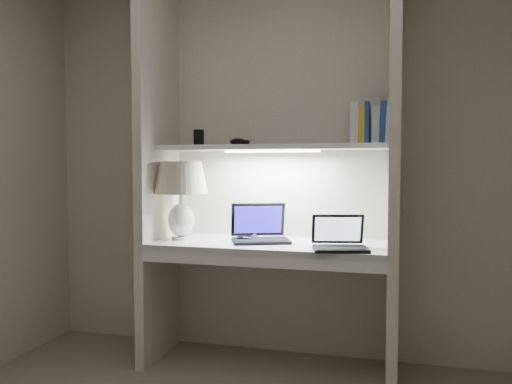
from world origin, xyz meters
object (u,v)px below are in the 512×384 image
(table_lamp, at_px, (181,187))
(laptop_main, at_px, (260,233))
(speaker, at_px, (250,227))
(book_row, at_px, (371,125))
(laptop_netbook, at_px, (339,241))

(table_lamp, bearing_deg, laptop_main, 6.97)
(speaker, relative_size, book_row, 0.53)
(table_lamp, distance_m, book_row, 1.23)
(table_lamp, bearing_deg, book_row, 7.87)
(laptop_netbook, bearing_deg, table_lamp, 160.61)
(laptop_main, xyz_separation_m, book_row, (0.66, 0.10, 0.66))
(laptop_netbook, height_order, book_row, book_row)
(table_lamp, relative_size, book_row, 1.98)
(laptop_main, bearing_deg, table_lamp, 165.25)
(speaker, bearing_deg, table_lamp, -158.66)
(laptop_main, bearing_deg, speaker, 106.02)
(laptop_netbook, bearing_deg, book_row, 48.04)
(table_lamp, distance_m, speaker, 0.52)
(table_lamp, xyz_separation_m, laptop_netbook, (1.00, -0.12, -0.29))
(table_lamp, height_order, laptop_netbook, table_lamp)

